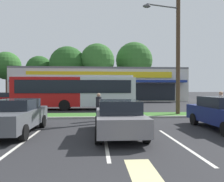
# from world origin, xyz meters

# --- Properties ---
(grass_median) EXTENTS (56.00, 2.20, 0.12)m
(grass_median) POSITION_xyz_m (0.00, 14.00, 0.06)
(grass_median) COLOR #386B28
(grass_median) RESTS_ON ground_plane
(curb_lip) EXTENTS (56.00, 0.24, 0.12)m
(curb_lip) POSITION_xyz_m (0.00, 12.78, 0.06)
(curb_lip) COLOR #99968C
(curb_lip) RESTS_ON ground_plane
(parking_stripe_0) EXTENTS (0.12, 4.80, 0.01)m
(parking_stripe_0) POSITION_xyz_m (-2.38, 6.54, 0.00)
(parking_stripe_0) COLOR silver
(parking_stripe_0) RESTS_ON ground_plane
(parking_stripe_1) EXTENTS (0.12, 4.80, 0.01)m
(parking_stripe_1) POSITION_xyz_m (0.70, 6.60, 0.00)
(parking_stripe_1) COLOR silver
(parking_stripe_1) RESTS_ON ground_plane
(parking_stripe_2) EXTENTS (0.12, 4.80, 0.01)m
(parking_stripe_2) POSITION_xyz_m (3.38, 6.06, 0.00)
(parking_stripe_2) COLOR silver
(parking_stripe_2) RESTS_ON ground_plane
(lot_arrow) EXTENTS (0.70, 1.60, 0.01)m
(lot_arrow) POSITION_xyz_m (1.47, 3.66, 0.00)
(lot_arrow) COLOR beige
(lot_arrow) RESTS_ON ground_plane
(storefront_building) EXTENTS (26.99, 12.71, 5.28)m
(storefront_building) POSITION_xyz_m (0.93, 35.68, 2.64)
(storefront_building) COLOR beige
(storefront_building) RESTS_ON ground_plane
(tree_far_left) EXTENTS (5.87, 5.87, 9.76)m
(tree_far_left) POSITION_xyz_m (-18.62, 44.72, 6.81)
(tree_far_left) COLOR #473323
(tree_far_left) RESTS_ON ground_plane
(tree_left) EXTENTS (5.64, 5.64, 9.04)m
(tree_left) POSITION_xyz_m (-12.00, 45.25, 6.20)
(tree_left) COLOR #473323
(tree_left) RESTS_ON ground_plane
(tree_mid_left) EXTENTS (7.67, 7.67, 10.82)m
(tree_mid_left) POSITION_xyz_m (-5.69, 43.48, 6.97)
(tree_mid_left) COLOR #473323
(tree_mid_left) RESTS_ON ground_plane
(tree_mid) EXTENTS (7.14, 7.14, 11.40)m
(tree_mid) POSITION_xyz_m (0.49, 42.97, 7.82)
(tree_mid) COLOR #473323
(tree_mid) RESTS_ON ground_plane
(tree_mid_right) EXTENTS (8.38, 8.38, 12.66)m
(tree_mid_right) POSITION_xyz_m (8.93, 46.86, 8.46)
(tree_mid_right) COLOR #473323
(tree_mid_right) RESTS_ON ground_plane
(utility_pole) EXTENTS (3.16, 2.37, 11.09)m
(utility_pole) POSITION_xyz_m (6.29, 13.96, 5.90)
(utility_pole) COLOR #4C3826
(utility_pole) RESTS_ON ground_plane
(city_bus) EXTENTS (11.36, 2.67, 3.25)m
(city_bus) POSITION_xyz_m (-1.69, 19.09, 1.76)
(city_bus) COLOR #B71414
(city_bus) RESTS_ON ground_plane
(car_0) EXTENTS (1.89, 4.57, 1.52)m
(car_0) POSITION_xyz_m (-3.26, 8.31, 0.78)
(car_0) COLOR #515459
(car_0) RESTS_ON ground_plane
(car_1) EXTENTS (1.99, 4.58, 1.51)m
(car_1) POSITION_xyz_m (1.29, 7.59, 0.77)
(car_1) COLOR slate
(car_1) RESTS_ON ground_plane
(car_2) EXTENTS (4.46, 1.99, 1.51)m
(car_2) POSITION_xyz_m (-0.06, 23.96, 0.79)
(car_2) COLOR #9E998C
(car_2) RESTS_ON ground_plane
(car_3) EXTENTS (1.89, 4.69, 1.60)m
(car_3) POSITION_xyz_m (6.52, 8.41, 0.82)
(car_3) COLOR navy
(car_3) RESTS_ON ground_plane
(car_4) EXTENTS (4.25, 1.89, 1.52)m
(car_4) POSITION_xyz_m (-10.33, 24.56, 0.77)
(car_4) COLOR maroon
(car_4) RESTS_ON ground_plane
(car_5) EXTENTS (4.19, 1.91, 1.52)m
(car_5) POSITION_xyz_m (-5.50, 24.32, 0.78)
(car_5) COLOR maroon
(car_5) RESTS_ON ground_plane
(pedestrian_near_bench) EXTENTS (0.37, 0.37, 1.82)m
(pedestrian_near_bench) POSITION_xyz_m (8.36, 11.69, 0.92)
(pedestrian_near_bench) COLOR #47423D
(pedestrian_near_bench) RESTS_ON ground_plane
(pedestrian_by_pole) EXTENTS (0.35, 0.35, 1.72)m
(pedestrian_by_pole) POSITION_xyz_m (0.47, 11.66, 0.86)
(pedestrian_by_pole) COLOR #1E2338
(pedestrian_by_pole) RESTS_ON ground_plane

